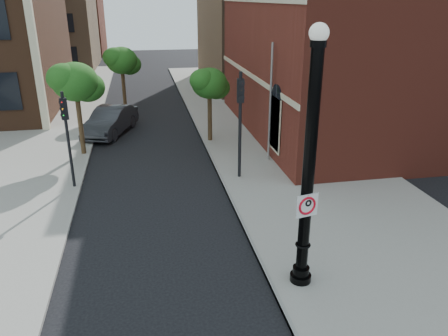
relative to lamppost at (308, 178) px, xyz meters
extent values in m
plane|color=black|center=(-2.89, 0.40, -3.28)|extent=(120.00, 120.00, 0.00)
cube|color=gray|center=(3.11, 10.40, -3.22)|extent=(8.00, 60.00, 0.12)
cube|color=gray|center=(-11.89, 18.40, -3.22)|extent=(10.00, 50.00, 0.12)
cube|color=gray|center=(-0.84, 10.40, -3.21)|extent=(0.10, 60.00, 0.14)
cube|color=maroon|center=(13.11, 14.40, 2.72)|extent=(22.00, 16.00, 12.00)
cube|color=black|center=(2.07, 9.40, -1.28)|extent=(0.08, 1.40, 2.40)
cube|color=beige|center=(2.08, 14.40, 0.22)|extent=(0.06, 16.00, 0.25)
cube|color=beige|center=(2.08, 14.40, 4.22)|extent=(0.06, 16.00, 0.25)
cube|color=beige|center=(-9.89, 17.40, 3.72)|extent=(0.40, 0.40, 14.00)
cube|color=#816046|center=(-14.89, 44.40, 2.72)|extent=(12.00, 12.00, 12.00)
cube|color=maroon|center=(-14.89, 58.40, 1.72)|extent=(12.00, 12.00, 10.00)
cube|color=#816046|center=(13.11, 30.40, 3.72)|extent=(22.00, 14.00, 14.00)
cylinder|color=black|center=(0.00, 0.00, -3.12)|extent=(0.60, 0.60, 0.32)
cylinder|color=black|center=(0.00, 0.00, -2.85)|extent=(0.47, 0.47, 0.27)
cylinder|color=black|center=(0.00, 0.00, 0.15)|extent=(0.32, 0.32, 6.23)
torus|color=black|center=(0.00, 0.00, -1.99)|extent=(0.43, 0.43, 0.06)
cylinder|color=black|center=(0.00, 0.00, 3.35)|extent=(0.39, 0.39, 0.16)
sphere|color=silver|center=(0.00, 0.00, 3.59)|extent=(0.47, 0.47, 0.47)
cube|color=white|center=(-0.04, -0.18, -0.71)|extent=(0.63, 0.16, 0.64)
cube|color=black|center=(-0.04, -0.18, -0.41)|extent=(0.63, 0.14, 0.05)
cube|color=black|center=(-0.04, -0.18, -1.00)|extent=(0.63, 0.14, 0.05)
cube|color=black|center=(-0.33, -0.24, -0.71)|extent=(0.05, 0.02, 0.64)
cube|color=black|center=(0.25, -0.11, -0.71)|extent=(0.05, 0.02, 0.64)
torus|color=red|center=(-0.04, -0.18, -0.71)|extent=(0.52, 0.17, 0.52)
cube|color=red|center=(-0.04, -0.18, -0.71)|extent=(0.36, 0.08, 0.36)
cube|color=black|center=(-0.10, -0.19, -0.71)|extent=(0.06, 0.02, 0.30)
torus|color=black|center=(-0.01, -0.17, -0.64)|extent=(0.21, 0.10, 0.20)
cylinder|color=black|center=(-0.04, -0.18, -0.42)|extent=(0.04, 0.03, 0.03)
imported|color=#2B2C30|center=(-5.99, 16.05, -2.48)|extent=(3.28, 5.16, 1.61)
cylinder|color=black|center=(-7.16, 8.13, -1.19)|extent=(0.12, 0.12, 4.18)
cube|color=black|center=(-7.16, 8.13, 0.20)|extent=(0.32, 0.31, 0.87)
sphere|color=#E50505|center=(-7.20, 7.99, 0.50)|extent=(0.16, 0.16, 0.16)
sphere|color=#FF8C00|center=(-7.20, 7.99, 0.24)|extent=(0.16, 0.16, 0.16)
sphere|color=#00E519|center=(-7.20, 7.99, -0.02)|extent=(0.16, 0.16, 0.16)
cylinder|color=black|center=(0.00, 7.89, -0.89)|extent=(0.14, 0.14, 4.78)
cube|color=black|center=(0.00, 7.89, 0.70)|extent=(0.34, 0.32, 1.00)
sphere|color=#E50505|center=(0.02, 7.73, 1.05)|extent=(0.18, 0.18, 0.18)
sphere|color=#FF8C00|center=(0.02, 7.73, 0.75)|extent=(0.18, 0.18, 0.18)
sphere|color=#00E519|center=(0.02, 7.73, 0.45)|extent=(0.18, 0.18, 0.18)
cylinder|color=#999999|center=(1.91, 9.81, -0.42)|extent=(0.11, 0.11, 5.73)
cylinder|color=#382816|center=(-7.20, 12.42, -1.51)|extent=(0.24, 0.24, 3.54)
ellipsoid|color=#1B4D14|center=(-7.20, 12.42, 0.51)|extent=(2.22, 2.22, 1.89)
ellipsoid|color=#1B4D14|center=(-6.70, 12.82, 0.16)|extent=(1.72, 1.72, 1.46)
ellipsoid|color=#1B4D14|center=(-7.66, 12.11, 0.76)|extent=(1.62, 1.62, 1.38)
cylinder|color=#382816|center=(-5.25, 21.10, -1.59)|extent=(0.24, 0.24, 3.39)
ellipsoid|color=#1B4D14|center=(-5.25, 21.10, 0.35)|extent=(2.13, 2.13, 1.81)
ellipsoid|color=#1B4D14|center=(-4.77, 21.49, 0.01)|extent=(1.65, 1.65, 1.40)
ellipsoid|color=#1B4D14|center=(-5.69, 20.81, 0.59)|extent=(1.55, 1.55, 1.32)
cylinder|color=#382816|center=(-0.45, 13.42, -1.74)|extent=(0.24, 0.24, 3.09)
ellipsoid|color=#1B4D14|center=(-0.45, 13.42, 0.03)|extent=(1.94, 1.94, 1.65)
ellipsoid|color=#1B4D14|center=(-0.01, 13.77, -0.28)|extent=(1.50, 1.50, 1.28)
ellipsoid|color=#1B4D14|center=(-0.85, 13.15, 0.25)|extent=(1.41, 1.41, 1.20)
camera|label=1|loc=(-4.08, -9.80, 4.35)|focal=35.00mm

